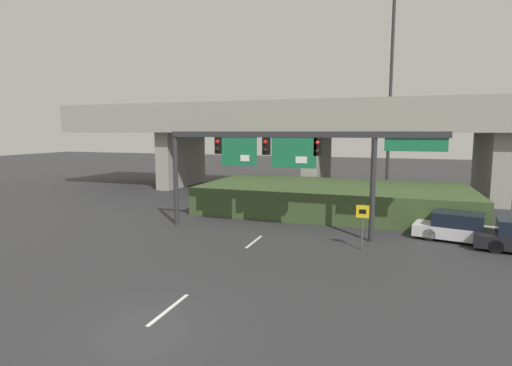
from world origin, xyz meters
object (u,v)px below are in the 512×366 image
object	(u,v)px
signal_gantry	(285,152)
highway_light_pole_near	(391,92)
speed_limit_sign	(362,220)
parked_sedan_near_right	(460,228)

from	to	relation	value
signal_gantry	highway_light_pole_near	xyz separation A→B (m)	(5.14, 11.78, 4.07)
signal_gantry	speed_limit_sign	distance (m)	5.52
signal_gantry	parked_sedan_near_right	world-z (taller)	signal_gantry
speed_limit_sign	parked_sedan_near_right	world-z (taller)	speed_limit_sign
signal_gantry	highway_light_pole_near	world-z (taller)	highway_light_pole_near
speed_limit_sign	parked_sedan_near_right	distance (m)	5.78
speed_limit_sign	highway_light_pole_near	distance (m)	15.29
signal_gantry	speed_limit_sign	bearing A→B (deg)	-21.83
signal_gantry	speed_limit_sign	xyz separation A→B (m)	(4.25, -1.70, -3.08)
signal_gantry	speed_limit_sign	size ratio (longest dim) A/B	6.75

